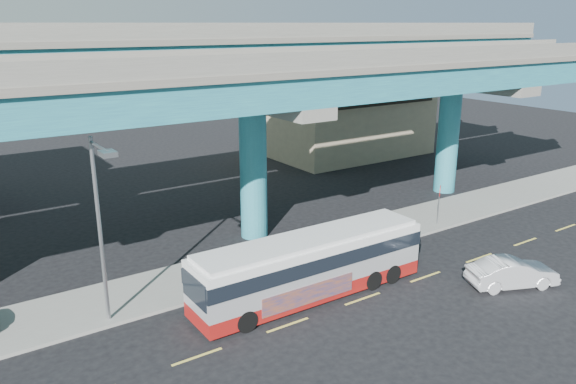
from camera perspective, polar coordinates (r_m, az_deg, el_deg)
ground at (r=25.64m, az=7.14°, el=-10.46°), size 120.00×120.00×0.00m
sidewalk at (r=29.53m, az=0.08°, el=-6.36°), size 70.00×4.00×0.15m
lane_markings at (r=25.44m, az=7.59°, el=-10.70°), size 58.00×0.12×0.01m
viaduct at (r=30.31m, az=-3.83°, el=11.94°), size 52.00×12.40×11.70m
building_beige at (r=52.62m, az=5.64°, el=7.78°), size 14.00×10.23×7.00m
transit_bus at (r=24.82m, az=2.32°, el=-7.29°), size 11.13×2.48×2.85m
sedan at (r=28.02m, az=21.81°, el=-7.63°), size 4.42×5.15×1.36m
street_lamp at (r=22.11m, az=-18.42°, el=-1.55°), size 0.50×2.46×7.53m
stop_sign at (r=34.28m, az=15.14°, el=-0.42°), size 0.59×0.48×2.42m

